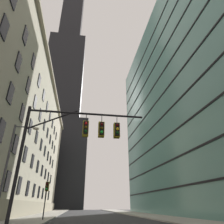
# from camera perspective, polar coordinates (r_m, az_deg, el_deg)

# --- Properties ---
(dark_skyscraper) EXTENTS (29.10, 29.10, 180.99)m
(dark_skyscraper) POSITION_cam_1_polar(r_m,az_deg,el_deg) (112.18, -14.20, 3.49)
(dark_skyscraper) COLOR black
(dark_skyscraper) RESTS_ON ground
(glass_office_midrise) EXTENTS (17.92, 46.25, 42.10)m
(glass_office_midrise) POSITION_cam_1_polar(r_m,az_deg,el_deg) (45.42, 22.47, 2.06)
(glass_office_midrise) COLOR slate
(glass_office_midrise) RESTS_ON ground
(traffic_signal_mast) EXTENTS (7.97, 0.63, 7.43)m
(traffic_signal_mast) POSITION_cam_1_polar(r_m,az_deg,el_deg) (13.20, -9.60, -7.30)
(traffic_signal_mast) COLOR black
(traffic_signal_mast) RESTS_ON sidewalk_left
(traffic_light_far_left) EXTENTS (0.40, 0.63, 3.98)m
(traffic_light_far_left) POSITION_cam_1_polar(r_m,az_deg,el_deg) (25.97, -18.37, -20.33)
(traffic_light_far_left) COLOR black
(traffic_light_far_left) RESTS_ON sidewalk_left
(street_lamppost) EXTENTS (2.15, 0.32, 7.84)m
(street_lamppost) POSITION_cam_1_polar(r_m,az_deg,el_deg) (18.44, -27.21, -12.70)
(street_lamppost) COLOR #47474C
(street_lamppost) RESTS_ON sidewalk_left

